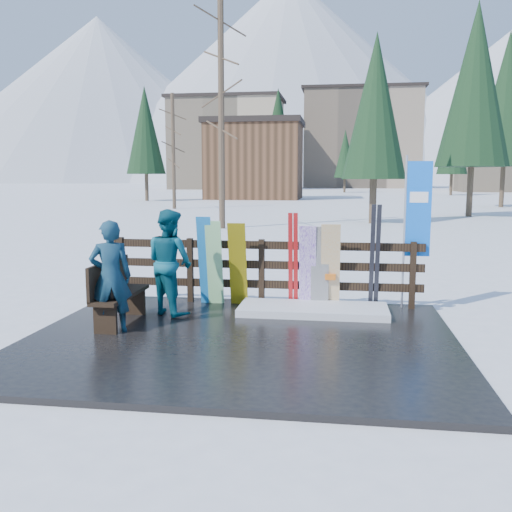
% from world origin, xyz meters
% --- Properties ---
extents(ground, '(700.00, 700.00, 0.00)m').
position_xyz_m(ground, '(0.00, 0.00, 0.00)').
color(ground, white).
rests_on(ground, ground).
extents(deck, '(6.00, 5.00, 0.08)m').
position_xyz_m(deck, '(0.00, 0.00, 0.04)').
color(deck, black).
rests_on(deck, ground).
extents(fence, '(5.60, 0.10, 1.15)m').
position_xyz_m(fence, '(0.00, 2.20, 0.74)').
color(fence, black).
rests_on(fence, deck).
extents(snow_patch, '(2.44, 1.00, 0.12)m').
position_xyz_m(snow_patch, '(0.94, 1.60, 0.14)').
color(snow_patch, white).
rests_on(snow_patch, deck).
extents(bench, '(0.41, 1.50, 0.97)m').
position_xyz_m(bench, '(-2.02, 0.50, 0.60)').
color(bench, black).
rests_on(bench, deck).
extents(snowboard_0, '(0.25, 0.34, 1.57)m').
position_xyz_m(snowboard_0, '(-0.96, 1.98, 0.86)').
color(snowboard_0, blue).
rests_on(snowboard_0, deck).
extents(snowboard_1, '(0.27, 0.31, 1.49)m').
position_xyz_m(snowboard_1, '(-0.80, 1.98, 0.83)').
color(snowboard_1, white).
rests_on(snowboard_1, deck).
extents(snowboard_2, '(0.31, 0.34, 1.46)m').
position_xyz_m(snowboard_2, '(-0.39, 1.98, 0.81)').
color(snowboard_2, '#E7C703').
rests_on(snowboard_2, deck).
extents(snowboard_3, '(0.29, 0.27, 1.43)m').
position_xyz_m(snowboard_3, '(0.82, 1.98, 0.79)').
color(snowboard_3, white).
rests_on(snowboard_3, deck).
extents(snowboard_4, '(0.30, 0.22, 1.42)m').
position_xyz_m(snowboard_4, '(1.03, 1.98, 0.79)').
color(snowboard_4, black).
rests_on(snowboard_4, deck).
extents(snowboard_5, '(0.32, 0.35, 1.46)m').
position_xyz_m(snowboard_5, '(1.21, 1.98, 0.81)').
color(snowboard_5, silver).
rests_on(snowboard_5, deck).
extents(ski_pair_a, '(0.17, 0.26, 1.64)m').
position_xyz_m(ski_pair_a, '(0.57, 2.05, 0.90)').
color(ski_pair_a, '#AA1516').
rests_on(ski_pair_a, deck).
extents(ski_pair_b, '(0.16, 0.34, 1.79)m').
position_xyz_m(ski_pair_b, '(1.95, 2.05, 0.97)').
color(ski_pair_b, black).
rests_on(ski_pair_b, deck).
extents(rental_flag, '(0.45, 0.04, 2.60)m').
position_xyz_m(rental_flag, '(2.61, 2.25, 1.69)').
color(rental_flag, silver).
rests_on(rental_flag, deck).
extents(person_front, '(0.70, 0.58, 1.63)m').
position_xyz_m(person_front, '(-1.89, 0.02, 0.90)').
color(person_front, '#1A4E5D').
rests_on(person_front, deck).
extents(person_back, '(1.06, 1.01, 1.72)m').
position_xyz_m(person_back, '(-1.38, 1.22, 0.94)').
color(person_back, '#0D5467').
rests_on(person_back, deck).
extents(resort_buildings, '(73.00, 87.60, 22.60)m').
position_xyz_m(resort_buildings, '(1.03, 115.41, 9.81)').
color(resort_buildings, tan).
rests_on(resort_buildings, ground).
extents(trees, '(42.08, 68.83, 12.89)m').
position_xyz_m(trees, '(3.88, 49.64, 5.73)').
color(trees, '#382B1E').
rests_on(trees, ground).
extents(mountains, '(520.00, 260.00, 120.00)m').
position_xyz_m(mountains, '(-10.50, 328.41, 50.20)').
color(mountains, white).
rests_on(mountains, ground).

